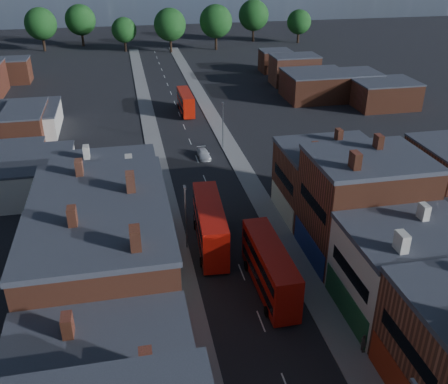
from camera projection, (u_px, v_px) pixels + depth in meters
name	position (u px, v px, depth m)	size (l,w,h in m)	color
pavement_west	(161.00, 177.00, 76.07)	(3.00, 200.00, 0.12)	gray
pavement_east	(244.00, 170.00, 78.39)	(3.00, 200.00, 0.12)	gray
lamp_post_2	(186.00, 213.00, 56.75)	(0.25, 0.70, 8.12)	slate
lamp_post_3	(223.00, 122.00, 84.77)	(0.25, 0.70, 8.12)	slate
bus_0	(210.00, 224.00, 57.97)	(3.80, 12.79, 5.45)	#B3130A
bus_1	(270.00, 268.00, 50.60)	(3.19, 12.09, 5.21)	#AE1209
bus_2	(186.00, 102.00, 103.05)	(2.67, 10.29, 4.44)	#B81708
car_2	(205.00, 222.00, 62.93)	(2.28, 4.94, 1.37)	black
car_3	(204.00, 154.00, 82.72)	(1.82, 4.47, 1.30)	white
ped_3	(363.00, 343.00, 43.59)	(1.08, 0.49, 1.85)	#59524C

